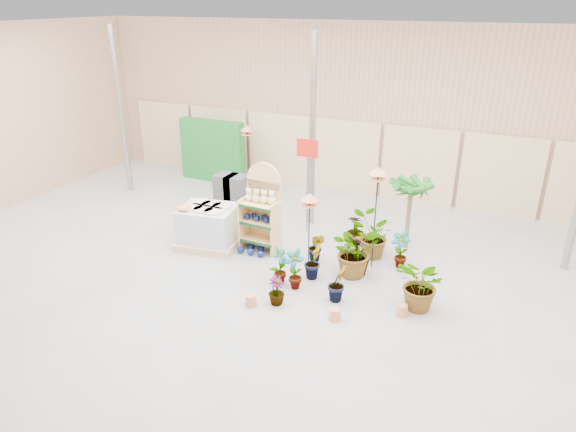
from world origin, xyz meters
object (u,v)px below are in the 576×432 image
bird_table_front (310,199)px  potted_plant_2 (355,250)px  pallet_stack (209,226)px  display_shelf (263,211)px

bird_table_front → potted_plant_2: (0.90, 0.13, -0.96)m
bird_table_front → potted_plant_2: bird_table_front is taller
pallet_stack → bird_table_front: size_ratio=0.88×
display_shelf → bird_table_front: size_ratio=1.19×
pallet_stack → bird_table_front: 2.58m
display_shelf → potted_plant_2: 2.19m
potted_plant_2 → bird_table_front: bearing=-171.7°
pallet_stack → display_shelf: bearing=10.2°
pallet_stack → bird_table_front: bearing=-10.4°
display_shelf → bird_table_front: bearing=-16.7°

